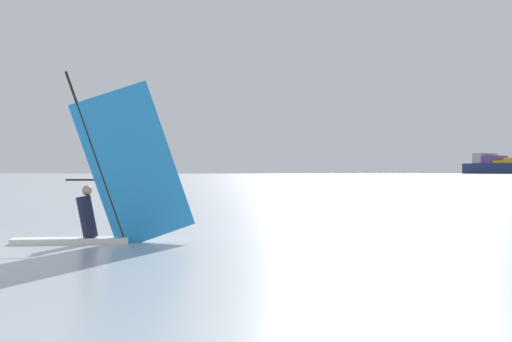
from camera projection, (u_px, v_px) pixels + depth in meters
windsurfer at (105, 196)px, 16.08m from camera, size 3.84×1.51×3.90m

